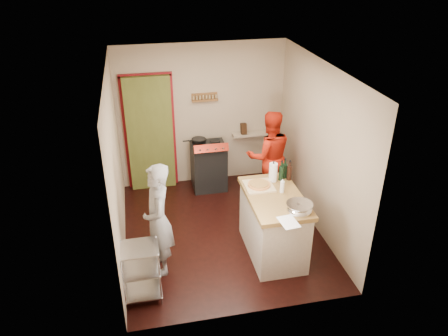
{
  "coord_description": "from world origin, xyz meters",
  "views": [
    {
      "loc": [
        -1.14,
        -5.56,
        4.09
      ],
      "look_at": [
        0.03,
        0.0,
        1.12
      ],
      "focal_mm": 35.0,
      "sensor_mm": 36.0,
      "label": 1
    }
  ],
  "objects": [
    {
      "name": "back_wall",
      "position": [
        -0.64,
        1.78,
        1.13
      ],
      "size": [
        3.0,
        0.44,
        2.6
      ],
      "color": "tan",
      "rests_on": "ground"
    },
    {
      "name": "floor",
      "position": [
        0.0,
        0.0,
        0.0
      ],
      "size": [
        3.5,
        3.5,
        0.0
      ],
      "primitive_type": "plane",
      "color": "black",
      "rests_on": "ground"
    },
    {
      "name": "left_wall",
      "position": [
        -1.5,
        0.0,
        1.3
      ],
      "size": [
        0.04,
        3.5,
        2.6
      ],
      "primitive_type": "cube",
      "color": "tan",
      "rests_on": "ground"
    },
    {
      "name": "right_wall",
      "position": [
        1.5,
        0.0,
        1.3
      ],
      "size": [
        0.04,
        3.5,
        2.6
      ],
      "primitive_type": "cube",
      "color": "tan",
      "rests_on": "ground"
    },
    {
      "name": "wire_shelving",
      "position": [
        -1.28,
        -1.2,
        0.44
      ],
      "size": [
        0.48,
        0.4,
        0.8
      ],
      "color": "silver",
      "rests_on": "ground"
    },
    {
      "name": "island",
      "position": [
        0.62,
        -0.65,
        0.5
      ],
      "size": [
        0.76,
        1.44,
        1.27
      ],
      "color": "beige",
      "rests_on": "ground"
    },
    {
      "name": "person_stripe",
      "position": [
        -1.0,
        -0.69,
        0.81
      ],
      "size": [
        0.41,
        0.6,
        1.61
      ],
      "primitive_type": "imported",
      "rotation": [
        0.0,
        0.0,
        -1.53
      ],
      "color": "silver",
      "rests_on": "ground"
    },
    {
      "name": "ceiling",
      "position": [
        0.0,
        0.0,
        2.61
      ],
      "size": [
        3.0,
        3.5,
        0.02
      ],
      "primitive_type": "cube",
      "color": "white",
      "rests_on": "back_wall"
    },
    {
      "name": "person_red",
      "position": [
        1.0,
        0.84,
        0.82
      ],
      "size": [
        0.82,
        0.65,
        1.63
      ],
      "primitive_type": "imported",
      "rotation": [
        0.0,
        0.0,
        3.1
      ],
      "color": "red",
      "rests_on": "ground"
    },
    {
      "name": "stove",
      "position": [
        0.05,
        1.42,
        0.45
      ],
      "size": [
        0.6,
        0.63,
        1.0
      ],
      "color": "black",
      "rests_on": "ground"
    }
  ]
}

